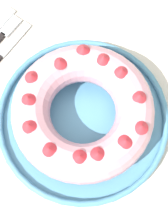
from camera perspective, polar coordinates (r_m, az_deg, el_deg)
The scene contains 4 objects.
ground_plane at distance 1.39m, azimuth -0.34°, elevation -9.93°, with size 8.00×8.00×0.00m, color gray.
dining_table at distance 0.71m, azimuth -0.66°, elevation -3.70°, with size 1.53×1.21×0.77m.
serving_dish at distance 0.63m, azimuth 0.00°, elevation -1.28°, with size 0.34×0.34×0.03m.
bundt_cake at distance 0.58m, azimuth -0.00°, elevation 0.03°, with size 0.27×0.27×0.08m.
Camera 1 is at (0.10, -0.12, 1.38)m, focal length 50.00 mm.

